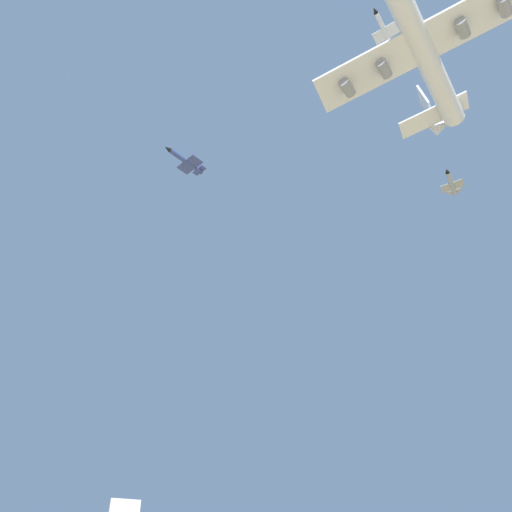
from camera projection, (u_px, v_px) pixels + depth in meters
carrier_jet at (418, 42)px, 128.56m from camera, size 74.52×59.52×21.59m
chase_jet_lead at (384, 29)px, 153.20m from camera, size 15.32×8.80×4.00m
chase_jet_right_wing at (186, 161)px, 147.06m from camera, size 15.22×8.36×4.00m
chase_jet_trailing at (451, 183)px, 173.03m from camera, size 15.26×8.94×4.00m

